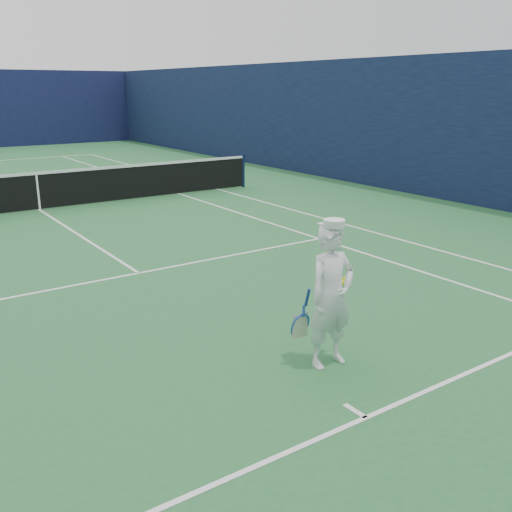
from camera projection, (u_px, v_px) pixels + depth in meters
The scene contains 5 objects.
ground at pixel (40, 210), 14.95m from camera, with size 80.00×80.00×0.00m, color #276635.
court_markings at pixel (40, 210), 14.95m from camera, with size 11.03×23.83×0.01m.
windscreen_fence at pixel (32, 133), 14.38m from camera, with size 20.12×36.12×4.00m.
tennis_net at pixel (38, 189), 14.79m from camera, with size 12.88×0.09×1.07m.
tennis_player at pixel (331, 296), 6.44m from camera, with size 0.77×0.46×1.73m.
Camera 1 is at (-3.66, -15.30, 3.11)m, focal length 40.00 mm.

